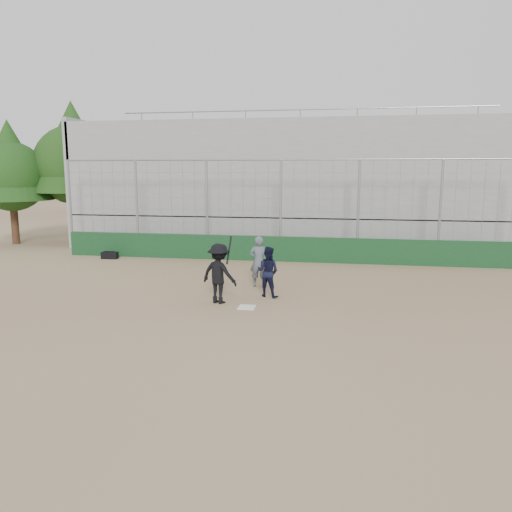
% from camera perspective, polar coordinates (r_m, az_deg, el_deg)
% --- Properties ---
extents(ground, '(90.00, 90.00, 0.00)m').
position_cam_1_polar(ground, '(13.26, -1.06, -5.92)').
color(ground, brown).
rests_on(ground, ground).
extents(home_plate, '(0.44, 0.44, 0.02)m').
position_cam_1_polar(home_plate, '(13.25, -1.06, -5.87)').
color(home_plate, white).
rests_on(home_plate, ground).
extents(backstop, '(18.10, 0.25, 4.04)m').
position_cam_1_polar(backstop, '(19.85, 2.81, 2.14)').
color(backstop, '#11371A').
rests_on(backstop, ground).
extents(bleachers, '(20.25, 6.70, 6.98)m').
position_cam_1_polar(bleachers, '(24.61, 4.31, 8.18)').
color(bleachers, gray).
rests_on(bleachers, ground).
extents(tree_left, '(4.48, 4.48, 7.00)m').
position_cam_1_polar(tree_left, '(27.11, -20.14, 10.86)').
color(tree_left, '#352213').
rests_on(tree_left, ground).
extents(tree_right, '(3.84, 3.84, 6.00)m').
position_cam_1_polar(tree_right, '(27.20, -26.28, 9.13)').
color(tree_right, '#382114').
rests_on(tree_right, ground).
extents(batter_at_plate, '(1.20, 0.94, 1.80)m').
position_cam_1_polar(batter_at_plate, '(13.58, -4.24, -2.00)').
color(batter_at_plate, black).
rests_on(batter_at_plate, ground).
extents(catcher_crouched, '(0.87, 0.79, 1.01)m').
position_cam_1_polar(catcher_crouched, '(14.26, 1.36, -2.73)').
color(catcher_crouched, black).
rests_on(catcher_crouched, ground).
extents(umpire, '(0.60, 0.40, 1.44)m').
position_cam_1_polar(umpire, '(15.43, 0.31, -0.94)').
color(umpire, '#505A66').
rests_on(umpire, ground).
extents(equipment_bag, '(0.67, 0.30, 0.32)m').
position_cam_1_polar(equipment_bag, '(21.35, -16.37, 0.08)').
color(equipment_bag, black).
rests_on(equipment_bag, ground).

